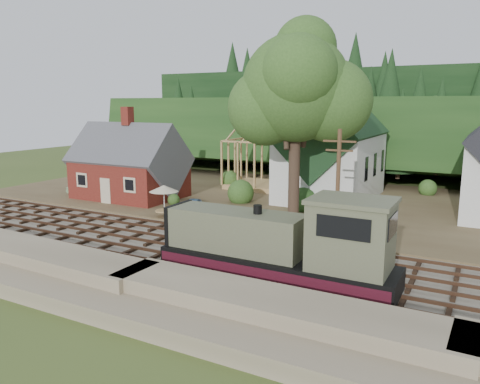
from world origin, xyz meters
The scene contains 16 objects.
ground centered at (0.00, 0.00, 0.00)m, with size 140.00×140.00×0.00m, color #384C1E.
embankment centered at (0.00, -8.50, 0.00)m, with size 64.00×5.00×1.60m, color #7F7259.
railroad_bed centered at (0.00, 0.00, 0.08)m, with size 64.00×11.00×0.16m, color #726B5B.
village_flat centered at (0.00, 18.00, 0.15)m, with size 64.00×26.00×0.30m, color brown.
hillside centered at (0.00, 42.00, 0.00)m, with size 70.00×28.00×8.00m, color #1E3F19.
ridge centered at (0.00, 58.00, 0.00)m, with size 80.00×20.00×12.00m, color black.
depot centered at (-16.00, 11.00, 3.21)m, with size 10.80×7.41×9.00m.
church centered at (2.00, 19.68, 5.18)m, with size 8.40×15.17×13.00m.
timber_frame centered at (-6.00, 22.00, 3.27)m, with size 8.20×6.20×6.99m.
lattice_tower centered at (-6.00, 28.00, 10.03)m, with size 3.20×3.20×12.12m.
big_tree centered at (2.17, 10.08, 10.22)m, with size 10.90×8.40×14.70m.
telegraph_pole_near centered at (7.00, 5.20, 4.25)m, with size 2.20×0.28×8.00m.
locomotive centered at (6.62, -3.00, 2.21)m, with size 12.58×3.15×5.02m.
car_blue centered at (-6.86, 8.59, 0.84)m, with size 1.28×3.19×1.09m, color #567FB9.
car_green centered at (-21.07, 9.50, 0.85)m, with size 1.17×3.36×1.11m, color gray.
patio_set centered at (-7.88, 5.87, 2.56)m, with size 2.39×2.39×2.66m.
Camera 1 is at (15.66, -24.76, 9.64)m, focal length 35.00 mm.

